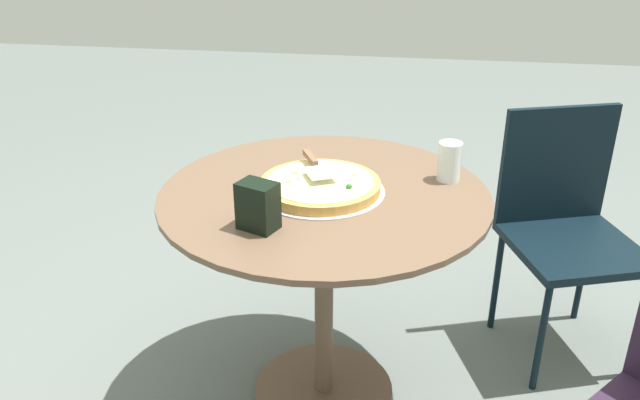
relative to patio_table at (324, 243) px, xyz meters
The scene contains 7 objects.
ground_plane 0.58m from the patio_table, ahead, with size 10.00×10.00×0.00m, color #5C6460.
patio_table is the anchor object (origin of this frame).
pizza_on_tray 0.19m from the patio_table, 99.50° to the left, with size 0.38×0.38×0.05m.
pizza_server 0.24m from the patio_table, 30.95° to the left, with size 0.21×0.14×0.02m.
drinking_cup 0.45m from the patio_table, 68.05° to the right, with size 0.07×0.07×0.12m, color white.
napkin_dispenser 0.37m from the patio_table, 151.55° to the left, with size 0.10×0.07×0.13m, color black.
patio_chair_far 0.90m from the patio_table, 61.67° to the right, with size 0.53×0.53×0.88m.
Camera 1 is at (-1.73, -0.26, 1.55)m, focal length 36.72 mm.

